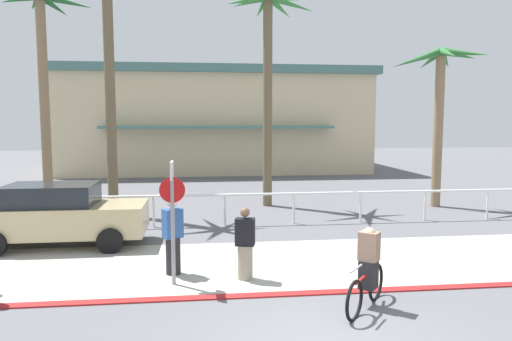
# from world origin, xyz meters

# --- Properties ---
(ground_plane) EXTENTS (80.00, 80.00, 0.00)m
(ground_plane) POSITION_xyz_m (0.00, 10.00, 0.00)
(ground_plane) COLOR #5B5B60
(sidewalk_strip) EXTENTS (44.00, 4.00, 0.02)m
(sidewalk_strip) POSITION_xyz_m (0.00, 4.20, 0.01)
(sidewalk_strip) COLOR #ADAAA0
(sidewalk_strip) RESTS_ON ground
(curb_paint) EXTENTS (44.00, 0.24, 0.03)m
(curb_paint) POSITION_xyz_m (0.00, 2.20, 0.01)
(curb_paint) COLOR maroon
(curb_paint) RESTS_ON ground
(building_backdrop) EXTENTS (20.15, 11.11, 6.74)m
(building_backdrop) POSITION_xyz_m (-0.82, 26.84, 3.39)
(building_backdrop) COLOR beige
(building_backdrop) RESTS_ON ground
(rail_fence) EXTENTS (24.99, 0.08, 1.04)m
(rail_fence) POSITION_xyz_m (0.00, 8.50, 0.84)
(rail_fence) COLOR white
(rail_fence) RESTS_ON ground
(stop_sign_bike_lane) EXTENTS (0.52, 0.56, 2.56)m
(stop_sign_bike_lane) POSITION_xyz_m (-2.47, 3.01, 1.68)
(stop_sign_bike_lane) COLOR gray
(stop_sign_bike_lane) RESTS_ON ground
(palm_tree_0) EXTENTS (3.33, 2.69, 8.13)m
(palm_tree_0) POSITION_xyz_m (-7.70, 12.27, 5.80)
(palm_tree_0) COLOR #846B4C
(palm_tree_0) RESTS_ON ground
(palm_tree_1) EXTENTS (3.57, 3.37, 9.64)m
(palm_tree_1) POSITION_xyz_m (-5.07, 10.89, 6.96)
(palm_tree_1) COLOR brown
(palm_tree_1) RESTS_ON ground
(palm_tree_2) EXTENTS (3.59, 3.35, 8.26)m
(palm_tree_2) POSITION_xyz_m (0.76, 11.89, 6.11)
(palm_tree_2) COLOR brown
(palm_tree_2) RESTS_ON ground
(palm_tree_3) EXTENTS (3.27, 3.22, 6.18)m
(palm_tree_3) POSITION_xyz_m (7.27, 10.90, 4.72)
(palm_tree_3) COLOR #846B4C
(palm_tree_3) RESTS_ON ground
(car_tan_1) EXTENTS (4.40, 2.02, 1.69)m
(car_tan_1) POSITION_xyz_m (-5.68, 6.47, 0.87)
(car_tan_1) COLOR tan
(car_tan_1) RESTS_ON ground
(cyclist_red_0) EXTENTS (1.21, 1.44, 1.50)m
(cyclist_red_0) POSITION_xyz_m (1.07, 1.41, 0.69)
(cyclist_red_0) COLOR black
(cyclist_red_0) RESTS_ON ground
(pedestrian_0) EXTENTS (0.45, 0.39, 1.56)m
(pedestrian_0) POSITION_xyz_m (-0.98, 3.18, 0.71)
(pedestrian_0) COLOR gray
(pedestrian_0) RESTS_ON ground
(pedestrian_1) EXTENTS (0.48, 0.44, 1.73)m
(pedestrian_1) POSITION_xyz_m (-2.52, 3.69, 0.80)
(pedestrian_1) COLOR #232326
(pedestrian_1) RESTS_ON ground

